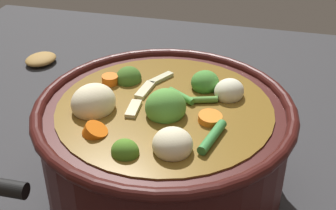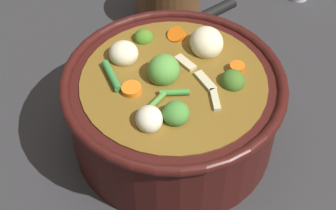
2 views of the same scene
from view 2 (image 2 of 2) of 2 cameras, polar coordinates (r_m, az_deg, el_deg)
ground_plane at (r=0.75m, az=0.55°, el=-3.64°), size 1.10×1.10×0.00m
cooking_pot at (r=0.70m, az=0.59°, el=-0.27°), size 0.30×0.30×0.15m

